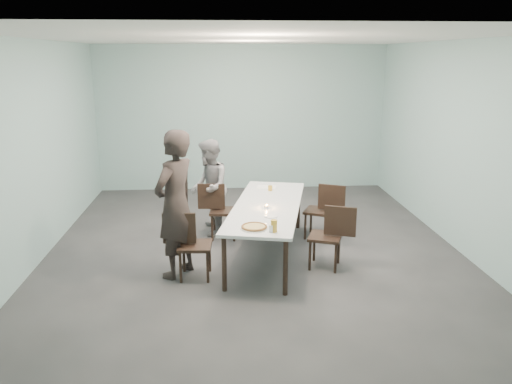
{
  "coord_description": "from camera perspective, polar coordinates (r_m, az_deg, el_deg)",
  "views": [
    {
      "loc": [
        -0.48,
        -6.96,
        2.78
      ],
      "look_at": [
        0.0,
        -0.5,
        1.0
      ],
      "focal_mm": 35.0,
      "sensor_mm": 36.0,
      "label": 1
    }
  ],
  "objects": [
    {
      "name": "ground",
      "position": [
        7.51,
        -0.28,
        -6.36
      ],
      "size": [
        7.0,
        7.0,
        0.0
      ],
      "primitive_type": "plane",
      "color": "#333335",
      "rests_on": "ground"
    },
    {
      "name": "room_shell",
      "position": [
        7.02,
        -0.31,
        9.19
      ],
      "size": [
        6.02,
        7.02,
        3.01
      ],
      "color": "#91B7B7",
      "rests_on": "ground"
    },
    {
      "name": "table",
      "position": [
        7.03,
        1.29,
        -1.9
      ],
      "size": [
        1.44,
        2.73,
        0.75
      ],
      "rotation": [
        0.0,
        0.0,
        -0.22
      ],
      "color": "white",
      "rests_on": "ground"
    },
    {
      "name": "chair_near_left",
      "position": [
        6.43,
        -7.73,
        -5.52
      ],
      "size": [
        0.62,
        0.44,
        0.87
      ],
      "rotation": [
        0.0,
        0.0,
        -0.06
      ],
      "color": "black",
      "rests_on": "ground"
    },
    {
      "name": "chair_far_left",
      "position": [
        7.79,
        -4.3,
        -1.7
      ],
      "size": [
        0.63,
        0.46,
        0.87
      ],
      "rotation": [
        0.0,
        0.0,
        -0.09
      ],
      "color": "black",
      "rests_on": "ground"
    },
    {
      "name": "chair_near_right",
      "position": [
        6.74,
        8.61,
        -4.59
      ],
      "size": [
        0.65,
        0.54,
        0.87
      ],
      "rotation": [
        0.0,
        0.0,
        2.79
      ],
      "color": "black",
      "rests_on": "ground"
    },
    {
      "name": "chair_far_right",
      "position": [
        7.82,
        7.81,
        -1.73
      ],
      "size": [
        0.65,
        0.56,
        0.87
      ],
      "rotation": [
        0.0,
        0.0,
        2.7
      ],
      "color": "black",
      "rests_on": "ground"
    },
    {
      "name": "diner_near",
      "position": [
        6.39,
        -9.2,
        -1.42
      ],
      "size": [
        0.76,
        0.83,
        1.91
      ],
      "primitive_type": "imported",
      "rotation": [
        0.0,
        0.0,
        -2.14
      ],
      "color": "black",
      "rests_on": "ground"
    },
    {
      "name": "diner_far",
      "position": [
        7.92,
        -5.36,
        0.54
      ],
      "size": [
        0.6,
        0.76,
        1.52
      ],
      "primitive_type": "imported",
      "rotation": [
        0.0,
        0.0,
        -1.54
      ],
      "color": "gray",
      "rests_on": "ground"
    },
    {
      "name": "pizza",
      "position": [
        6.06,
        -0.21,
        -4.02
      ],
      "size": [
        0.34,
        0.34,
        0.04
      ],
      "color": "white",
      "rests_on": "table"
    },
    {
      "name": "side_plate",
      "position": [
        6.51,
        1.7,
        -2.77
      ],
      "size": [
        0.18,
        0.18,
        0.01
      ],
      "primitive_type": "cylinder",
      "color": "white",
      "rests_on": "table"
    },
    {
      "name": "beer_glass",
      "position": [
        5.92,
        2.06,
        -3.91
      ],
      "size": [
        0.08,
        0.08,
        0.15
      ],
      "primitive_type": "cylinder",
      "color": "gold",
      "rests_on": "table"
    },
    {
      "name": "water_tumbler",
      "position": [
        5.94,
        1.87,
        -4.17
      ],
      "size": [
        0.08,
        0.08,
        0.09
      ],
      "primitive_type": "cylinder",
      "color": "silver",
      "rests_on": "table"
    },
    {
      "name": "tealight",
      "position": [
        6.85,
        1.19,
        -1.69
      ],
      "size": [
        0.06,
        0.06,
        0.05
      ],
      "color": "silver",
      "rests_on": "table"
    },
    {
      "name": "amber_tumbler",
      "position": [
        7.74,
        1.63,
        0.45
      ],
      "size": [
        0.07,
        0.07,
        0.08
      ],
      "primitive_type": "cylinder",
      "color": "gold",
      "rests_on": "table"
    },
    {
      "name": "menu",
      "position": [
        7.95,
        1.21,
        0.58
      ],
      "size": [
        0.34,
        0.28,
        0.01
      ],
      "primitive_type": "cube",
      "rotation": [
        0.0,
        0.0,
        -0.22
      ],
      "color": "silver",
      "rests_on": "table"
    }
  ]
}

